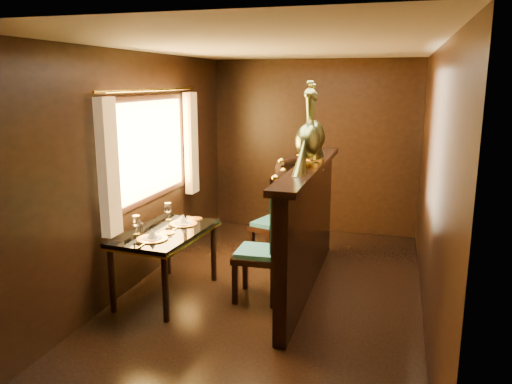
# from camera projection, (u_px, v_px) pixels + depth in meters

# --- Properties ---
(ground) EXTENTS (5.00, 5.00, 0.00)m
(ground) POSITION_uv_depth(u_px,v_px,m) (271.00, 296.00, 5.19)
(ground) COLOR black
(ground) RESTS_ON ground
(room_shell) EXTENTS (3.04, 5.04, 2.52)m
(room_shell) POSITION_uv_depth(u_px,v_px,m) (264.00, 144.00, 4.89)
(room_shell) COLOR black
(room_shell) RESTS_ON ground
(partition) EXTENTS (0.26, 2.70, 1.36)m
(partition) POSITION_uv_depth(u_px,v_px,m) (308.00, 225.00, 5.23)
(partition) COLOR black
(partition) RESTS_ON ground
(dining_table) EXTENTS (0.81, 1.24, 0.90)m
(dining_table) POSITION_uv_depth(u_px,v_px,m) (165.00, 237.00, 5.09)
(dining_table) COLOR black
(dining_table) RESTS_ON ground
(chair_left) EXTENTS (0.49, 0.54, 1.34)m
(chair_left) POSITION_uv_depth(u_px,v_px,m) (271.00, 234.00, 4.97)
(chair_left) COLOR black
(chair_left) RESTS_ON ground
(chair_right) EXTENTS (0.61, 0.63, 1.35)m
(chair_right) POSITION_uv_depth(u_px,v_px,m) (283.00, 209.00, 5.94)
(chair_right) COLOR black
(chair_right) RESTS_ON ground
(peacock_left) EXTENTS (0.25, 0.68, 0.81)m
(peacock_left) POSITION_uv_depth(u_px,v_px,m) (308.00, 126.00, 4.86)
(peacock_left) COLOR #1C543C
(peacock_left) RESTS_ON partition
(peacock_right) EXTENTS (0.26, 0.70, 0.84)m
(peacock_right) POSITION_uv_depth(u_px,v_px,m) (313.00, 122.00, 5.12)
(peacock_right) COLOR #1C543C
(peacock_right) RESTS_ON partition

